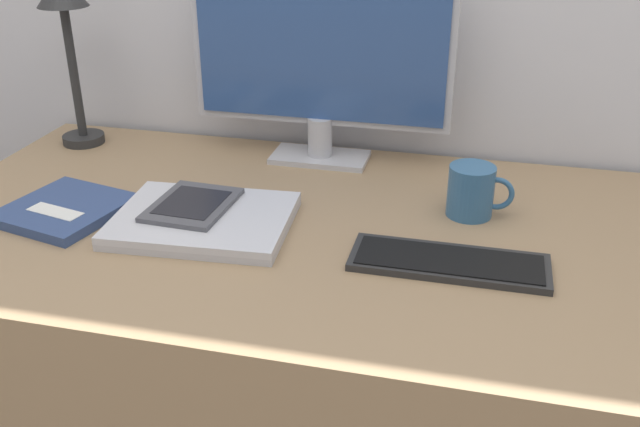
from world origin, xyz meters
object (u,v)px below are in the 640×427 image
object	(u,v)px
laptop	(203,220)
coffee_mug	(472,191)
monitor	(320,55)
desk_lamp	(66,24)
keyboard	(449,262)
ereader	(192,205)
notebook	(65,209)

from	to	relation	value
laptop	coffee_mug	distance (m)	0.49
monitor	laptop	distance (m)	0.44
desk_lamp	monitor	bearing A→B (deg)	2.89
keyboard	desk_lamp	xyz separation A→B (m)	(-0.87, 0.37, 0.27)
laptop	monitor	bearing A→B (deg)	70.85
keyboard	ereader	world-z (taller)	ereader
keyboard	coffee_mug	distance (m)	0.20
keyboard	monitor	bearing A→B (deg)	127.83
laptop	ereader	distance (m)	0.04
notebook	coffee_mug	size ratio (longest dim) A/B	2.00
keyboard	desk_lamp	size ratio (longest dim) A/B	0.84
monitor	notebook	distance (m)	0.59
notebook	desk_lamp	bearing A→B (deg)	115.36
keyboard	laptop	size ratio (longest dim) A/B	0.99
keyboard	coffee_mug	bearing A→B (deg)	83.36
monitor	coffee_mug	distance (m)	0.43
ereader	keyboard	bearing A→B (deg)	-7.20
desk_lamp	ereader	bearing A→B (deg)	-37.79
monitor	coffee_mug	world-z (taller)	monitor
keyboard	notebook	xyz separation A→B (m)	(-0.71, 0.02, 0.00)
coffee_mug	notebook	bearing A→B (deg)	-166.54
monitor	keyboard	distance (m)	0.56
ereader	coffee_mug	size ratio (longest dim) A/B	1.49
desk_lamp	keyboard	bearing A→B (deg)	-23.17
desk_lamp	coffee_mug	world-z (taller)	desk_lamp
monitor	laptop	bearing A→B (deg)	-109.15
monitor	notebook	xyz separation A→B (m)	(-0.40, -0.38, -0.22)
laptop	notebook	xyz separation A→B (m)	(-0.27, -0.01, -0.00)
laptop	notebook	size ratio (longest dim) A/B	1.34
laptop	ereader	size ratio (longest dim) A/B	1.81
notebook	coffee_mug	distance (m)	0.75
monitor	coffee_mug	xyz separation A→B (m)	(0.34, -0.20, -0.18)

